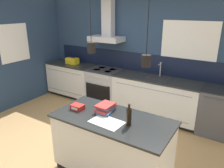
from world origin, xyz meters
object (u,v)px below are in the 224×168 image
bottle_on_island (129,116)px  red_supply_box (77,107)px  book_stack (106,108)px  yellow_toolbox (72,61)px  dishwasher (217,112)px  oven_range (105,87)px

bottle_on_island → red_supply_box: bottle_on_island is taller
bottle_on_island → book_stack: bottle_on_island is taller
red_supply_box → yellow_toolbox: size_ratio=0.54×
dishwasher → bottle_on_island: (-0.83, -2.06, 0.58)m
book_stack → red_supply_box: bearing=-158.0°
oven_range → red_supply_box: bearing=-66.3°
bottle_on_island → book_stack: size_ratio=0.81×
red_supply_box → oven_range: bearing=113.7°
dishwasher → book_stack: size_ratio=2.49×
bottle_on_island → yellow_toolbox: bottle_on_island is taller
dishwasher → book_stack: 2.35m
bottle_on_island → red_supply_box: size_ratio=1.62×
yellow_toolbox → dishwasher: bearing=-0.0°
red_supply_box → bottle_on_island: bearing=-0.4°
oven_range → red_supply_box: red_supply_box is taller
yellow_toolbox → book_stack: bearing=-38.9°
oven_range → yellow_toolbox: (-1.05, 0.00, 0.54)m
book_stack → yellow_toolbox: (-2.35, 1.89, 0.02)m
oven_range → dishwasher: (2.59, 0.00, 0.00)m
oven_range → book_stack: 2.35m
book_stack → yellow_toolbox: bearing=141.1°
yellow_toolbox → oven_range: bearing=-0.2°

